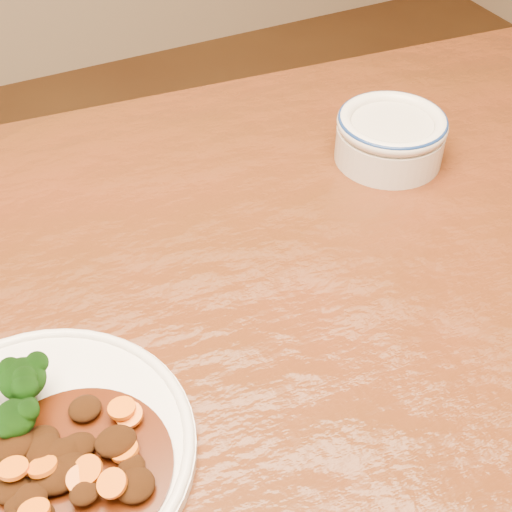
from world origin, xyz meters
name	(u,v)px	position (x,y,z in m)	size (l,w,h in m)	color
dining_table	(195,404)	(0.00, 0.00, 0.67)	(1.57, 1.03, 0.75)	#53210E
dinner_plate	(35,453)	(-0.15, -0.05, 0.76)	(0.25, 0.25, 0.02)	white
mince_stew	(61,465)	(-0.13, -0.08, 0.77)	(0.15, 0.15, 0.03)	#401A06
dip_bowl	(390,135)	(0.33, 0.17, 0.78)	(0.13, 0.13, 0.06)	silver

